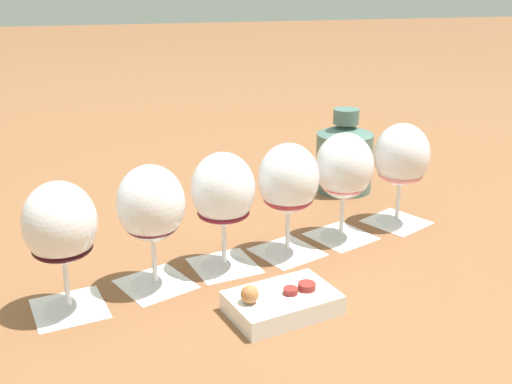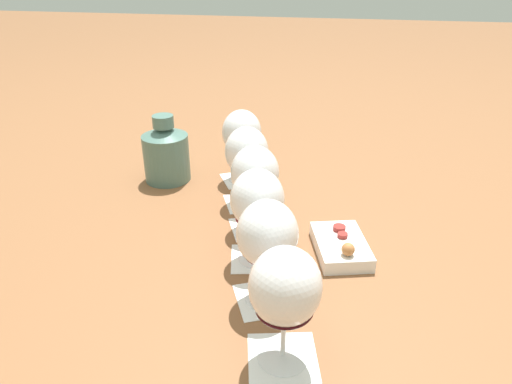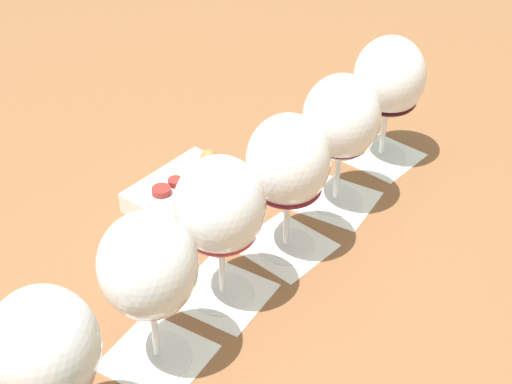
% 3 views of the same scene
% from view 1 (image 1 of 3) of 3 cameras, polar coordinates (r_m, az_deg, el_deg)
% --- Properties ---
extents(ground_plane, '(8.00, 8.00, 0.00)m').
position_cam_1_polar(ground_plane, '(1.05, 0.00, -5.94)').
color(ground_plane, brown).
extents(tasting_card_0, '(0.13, 0.13, 0.00)m').
position_cam_1_polar(tasting_card_0, '(1.21, 12.37, -2.60)').
color(tasting_card_0, white).
rests_on(tasting_card_0, ground_plane).
extents(tasting_card_1, '(0.13, 0.13, 0.00)m').
position_cam_1_polar(tasting_card_1, '(1.13, 7.55, -3.91)').
color(tasting_card_1, white).
rests_on(tasting_card_1, ground_plane).
extents(tasting_card_2, '(0.13, 0.13, 0.00)m').
position_cam_1_polar(tasting_card_2, '(1.07, 2.79, -5.32)').
color(tasting_card_2, white).
rests_on(tasting_card_2, ground_plane).
extents(tasting_card_3, '(0.12, 0.12, 0.00)m').
position_cam_1_polar(tasting_card_3, '(1.02, -2.83, -6.53)').
color(tasting_card_3, white).
rests_on(tasting_card_3, ground_plane).
extents(tasting_card_4, '(0.13, 0.13, 0.00)m').
position_cam_1_polar(tasting_card_4, '(0.98, -8.91, -8.07)').
color(tasting_card_4, white).
rests_on(tasting_card_4, ground_plane).
extents(tasting_card_5, '(0.12, 0.12, 0.00)m').
position_cam_1_polar(tasting_card_5, '(0.94, -16.25, -9.89)').
color(tasting_card_5, white).
rests_on(tasting_card_5, ground_plane).
extents(wine_glass_0, '(0.10, 0.10, 0.18)m').
position_cam_1_polar(wine_glass_0, '(1.17, 12.81, 2.88)').
color(wine_glass_0, white).
rests_on(wine_glass_0, tasting_card_0).
extents(wine_glass_1, '(0.10, 0.10, 0.18)m').
position_cam_1_polar(wine_glass_1, '(1.09, 7.84, 1.89)').
color(wine_glass_1, white).
rests_on(wine_glass_1, tasting_card_1).
extents(wine_glass_2, '(0.10, 0.10, 0.18)m').
position_cam_1_polar(wine_glass_2, '(1.02, 2.91, 0.81)').
color(wine_glass_2, white).
rests_on(wine_glass_2, tasting_card_2).
extents(wine_glass_3, '(0.10, 0.10, 0.18)m').
position_cam_1_polar(wine_glass_3, '(0.98, -2.95, -0.12)').
color(wine_glass_3, white).
rests_on(wine_glass_3, tasting_card_3).
extents(wine_glass_4, '(0.10, 0.10, 0.18)m').
position_cam_1_polar(wine_glass_4, '(0.93, -9.31, -1.48)').
color(wine_glass_4, white).
rests_on(wine_glass_4, tasting_card_4).
extents(wine_glass_5, '(0.10, 0.10, 0.18)m').
position_cam_1_polar(wine_glass_5, '(0.89, -17.00, -3.09)').
color(wine_glass_5, white).
rests_on(wine_glass_5, tasting_card_5).
extents(ceramic_vase, '(0.12, 0.12, 0.17)m').
position_cam_1_polar(ceramic_vase, '(1.34, 7.85, 3.23)').
color(ceramic_vase, '#4C7066').
rests_on(ceramic_vase, ground_plane).
extents(snack_dish, '(0.17, 0.13, 0.05)m').
position_cam_1_polar(snack_dish, '(0.89, 2.09, -9.80)').
color(snack_dish, white).
rests_on(snack_dish, ground_plane).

